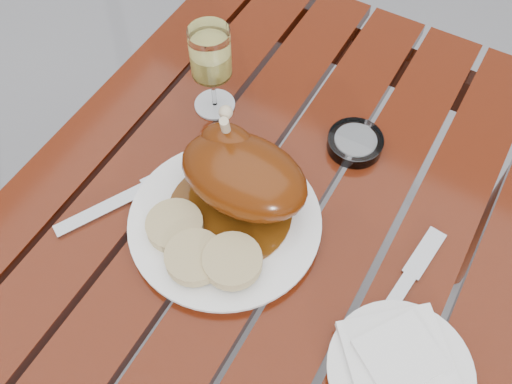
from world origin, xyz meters
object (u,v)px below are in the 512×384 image
Objects in this scene: dinner_plate at (225,223)px; wine_glass at (212,71)px; ashtray at (355,143)px; side_plate at (400,371)px; table at (252,333)px.

wine_glass is (-0.14, 0.20, 0.07)m from dinner_plate.
ashtray reaches higher than dinner_plate.
wine_glass is 0.54m from side_plate.
ashtray is (0.06, 0.25, 0.39)m from table.
side_plate is at bearing -13.42° from table.
table is 0.47m from side_plate.
ashtray is at bearing 8.33° from wine_glass.
dinner_plate is at bearing 164.39° from table.
wine_glass is at bearing 132.54° from table.
table is at bearing -102.43° from ashtray.
ashtray reaches higher than table.
table is at bearing 166.58° from side_plate.
wine_glass is at bearing 125.74° from dinner_plate.
table is at bearing -15.61° from dinner_plate.
dinner_plate is 0.26m from wine_glass.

